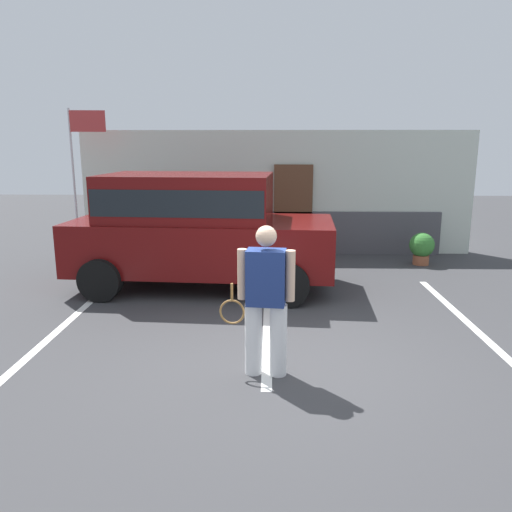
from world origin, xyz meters
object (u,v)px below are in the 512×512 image
(parked_suv, at_px, (197,225))
(flag_pole, at_px, (80,157))
(tennis_player_man, at_px, (265,299))
(potted_plant_by_porch, at_px, (422,247))

(parked_suv, relative_size, flag_pole, 1.42)
(tennis_player_man, bearing_deg, parked_suv, -63.96)
(tennis_player_man, distance_m, flag_pole, 7.22)
(tennis_player_man, height_order, flag_pole, flag_pole)
(parked_suv, bearing_deg, potted_plant_by_porch, 26.17)
(flag_pole, bearing_deg, parked_suv, -38.49)
(parked_suv, bearing_deg, flag_pole, 145.35)
(tennis_player_man, bearing_deg, potted_plant_by_porch, -115.52)
(parked_suv, height_order, potted_plant_by_porch, parked_suv)
(flag_pole, bearing_deg, tennis_player_man, -54.52)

